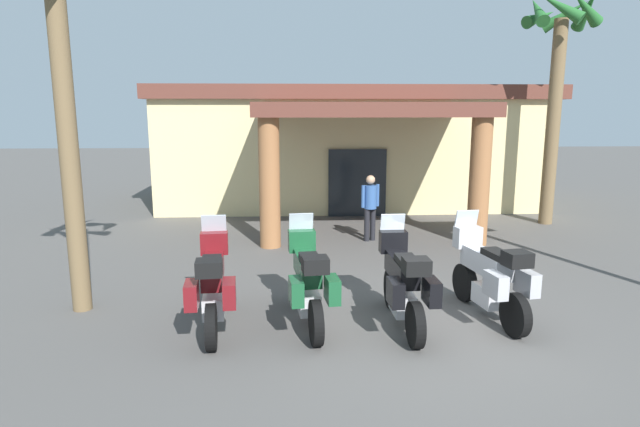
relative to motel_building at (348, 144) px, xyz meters
The scene contains 9 objects.
ground_plane 11.97m from the motel_building, 90.06° to the right, with size 80.00×80.00×0.00m, color #514F4C.
motel_building is the anchor object (origin of this frame).
motorcycle_maroon 12.04m from the motel_building, 105.72° to the right, with size 0.74×2.21×1.61m.
motorcycle_green 11.66m from the motel_building, 98.92° to the right, with size 0.76×2.21×1.61m.
motorcycle_black 11.66m from the motel_building, 91.73° to the right, with size 0.71×2.21×1.61m.
motorcycle_silver 11.44m from the motel_building, 84.46° to the right, with size 0.85×2.20×1.61m.
pedestrian 6.18m from the motel_building, 90.65° to the right, with size 0.48×0.32×1.68m.
palm_tree_near_portico 7.31m from the motel_building, 38.25° to the right, with size 2.04×2.13×6.52m.
palm_tree_roadside 12.23m from the motel_building, 117.72° to the right, with size 1.99×2.10×6.27m.
Camera 1 is at (-2.01, -7.50, 3.29)m, focal length 30.01 mm.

